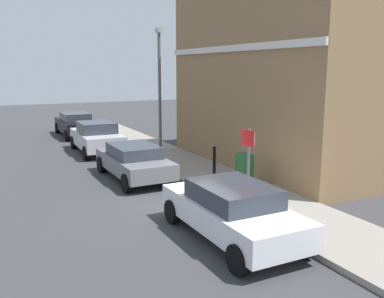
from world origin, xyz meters
The scene contains 11 objects.
ground centered at (0.00, 0.00, 0.00)m, with size 80.00×80.00×0.00m, color #38383A.
sidewalk centered at (1.93, 6.00, 0.07)m, with size 2.53×30.00×0.15m, color gray.
corner_building centered at (6.56, 3.04, 3.74)m, with size 6.82×10.09×7.48m.
car_white centered at (-0.36, -2.80, 0.73)m, with size 1.90×4.30×1.38m.
car_grey centered at (-0.61, 3.60, 0.70)m, with size 1.91×4.22×1.30m.
car_silver centered at (-0.58, 9.19, 0.78)m, with size 2.02×4.22×1.51m.
car_black centered at (-0.48, 14.83, 0.75)m, with size 1.85×4.44×1.44m.
utility_cabinet centered at (2.08, 0.33, 0.68)m, with size 0.46×0.61×1.15m.
bollard_near_cabinet centered at (2.18, 2.49, 0.70)m, with size 0.14×0.14×1.04m.
street_sign centered at (0.92, -1.57, 1.66)m, with size 0.08×0.60×2.30m.
lamppost centered at (2.01, 7.36, 3.30)m, with size 0.20×0.44×5.72m.
Camera 1 is at (-5.53, -10.90, 4.07)m, focal length 39.14 mm.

